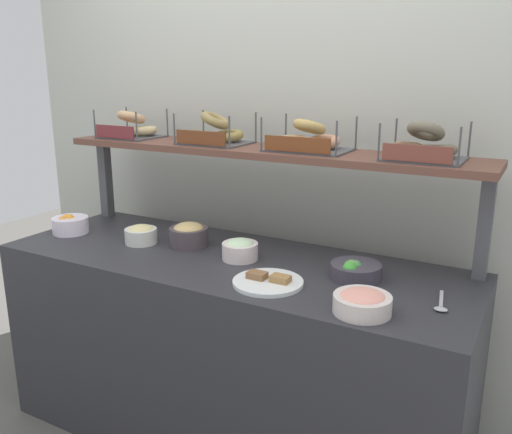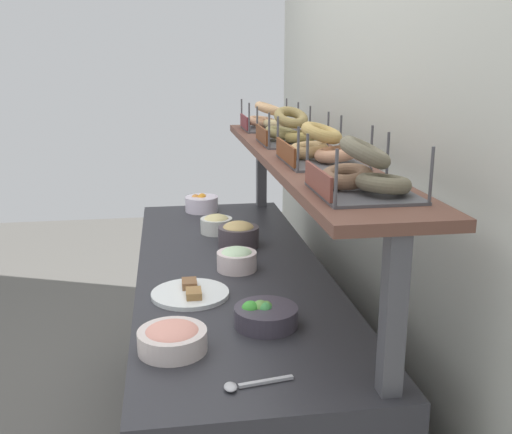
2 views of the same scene
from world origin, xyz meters
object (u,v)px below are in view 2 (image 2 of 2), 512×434
Objects in this scene: bowl_fruit_salad at (201,203)px; bowl_egg_salad at (216,224)px; bagel_basket_plain at (268,120)px; serving_spoon_near_plate at (246,384)px; bowl_veggie_mix at (265,315)px; bagel_basket_sesame at (320,149)px; bagel_basket_everything at (290,132)px; serving_plate_white at (190,293)px; bowl_scallion_spread at (237,259)px; bowl_hummus at (238,234)px; bowl_lox_spread at (172,338)px; bagel_basket_poppy at (363,175)px.

bowl_egg_salad is at bearing 5.86° from bowl_fruit_salad.
bowl_egg_salad is 0.59m from bagel_basket_plain.
bowl_fruit_salad is 1.72m from serving_spoon_near_plate.
bagel_basket_sesame reaches higher than bowl_veggie_mix.
serving_plate_white is at bearing -40.80° from bagel_basket_everything.
bowl_scallion_spread is at bearing 141.09° from serving_plate_white.
bowl_fruit_salad is at bearing 179.86° from serving_spoon_near_plate.
bagel_basket_plain is (-0.49, 0.21, 0.42)m from bowl_hummus.
bowl_veggie_mix is 0.67× the size of bagel_basket_plain.
bowl_scallion_spread reaches higher than bowl_veggie_mix.
bagel_basket_sesame is (-0.42, 0.51, 0.44)m from bowl_lox_spread.
bowl_fruit_salad is at bearing 173.34° from bowl_lox_spread.
serving_spoon_near_plate is (0.21, 0.17, -0.03)m from bowl_lox_spread.
bagel_basket_poppy is (0.43, 0.43, 0.47)m from serving_plate_white.
bowl_hummus is 0.51× the size of bagel_basket_sesame.
bowl_hummus is at bearing 10.68° from bowl_fruit_salad.
bagel_basket_plain is at bearing 156.55° from serving_plate_white.
bagel_basket_poppy reaches higher than bowl_hummus.
serving_spoon_near_plate is at bearing -5.39° from bowl_scallion_spread.
bowl_scallion_spread is 0.85× the size of serving_spoon_near_plate.
serving_plate_white is (1.13, -0.11, -0.03)m from bowl_fruit_salad.
bagel_basket_sesame is (0.68, 0.29, 0.43)m from bowl_egg_salad.
serving_spoon_near_plate is (0.59, 0.11, -0.00)m from serving_plate_white.
bowl_fruit_salad is at bearing -111.62° from bagel_basket_plain.
serving_plate_white is (0.23, -0.18, -0.03)m from bowl_scallion_spread.
bagel_basket_poppy reaches higher than serving_spoon_near_plate.
bowl_veggie_mix is at bearing -16.85° from bagel_basket_everything.
bowl_veggie_mix is (0.99, 0.05, -0.01)m from bowl_egg_salad.
bowl_lox_spread is 0.99× the size of bowl_veggie_mix.
bagel_basket_poppy is at bearing 12.19° from bowl_hummus.
bagel_basket_plain is 0.96× the size of bagel_basket_poppy.
bowl_fruit_salad reaches higher than bowl_veggie_mix.
bowl_scallion_spread reaches higher than bowl_lox_spread.
bowl_hummus is at bearing 171.54° from bowl_scallion_spread.
bowl_lox_spread is 1.11m from bagel_basket_everything.
serving_plate_white is 0.86× the size of bagel_basket_everything.
bowl_hummus is (0.62, 0.12, 0.01)m from bowl_fruit_salad.
serving_spoon_near_plate is (1.72, -0.00, -0.03)m from bowl_fruit_salad.
bowl_egg_salad is 0.97× the size of bowl_scallion_spread.
bowl_veggie_mix is 0.35m from serving_spoon_near_plate.
bagel_basket_everything is 0.46m from bagel_basket_sesame.
bagel_basket_sesame is at bearing 24.74° from bowl_hummus.
bagel_basket_sesame reaches higher than serving_spoon_near_plate.
bowl_hummus reaches higher than bowl_lox_spread.
bagel_basket_everything is at bearing 52.52° from bowl_egg_salad.
bowl_veggie_mix is 0.59m from bagel_basket_sesame.
bagel_basket_poppy is at bearing 53.00° from bowl_veggie_mix.
serving_spoon_near_plate is at bearing -16.81° from bowl_veggie_mix.
bagel_basket_poppy is at bearing 11.59° from bowl_fruit_salad.
bowl_lox_spread and bowl_veggie_mix have the same top height.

